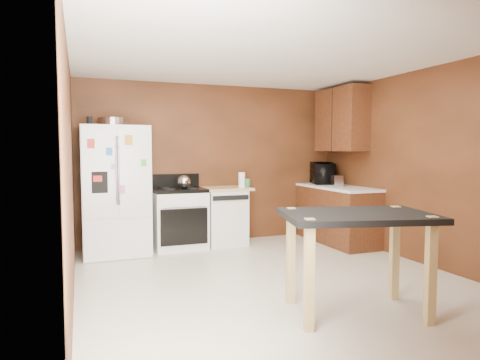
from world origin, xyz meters
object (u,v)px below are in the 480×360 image
refrigerator (116,191)px  kettle (184,182)px  gas_range (179,218)px  island (357,228)px  roasting_pan (113,122)px  toaster (337,181)px  green_canister (247,183)px  microwave (322,174)px  pen_cup (89,121)px  dishwasher (224,215)px  paper_towel (242,180)px

refrigerator → kettle: bearing=0.3°
gas_range → island: bearing=-73.5°
roasting_pan → toaster: 3.48m
refrigerator → green_canister: bearing=4.1°
microwave → roasting_pan: bearing=109.0°
green_canister → microwave: size_ratio=0.20×
pen_cup → dishwasher: (1.96, 0.21, -1.40)m
roasting_pan → refrigerator: roasting_pan is taller
toaster → island: (-1.50, -2.58, -0.21)m
pen_cup → dishwasher: bearing=6.2°
pen_cup → gas_range: pen_cup is taller
toaster → dishwasher: (-1.69, 0.54, -0.53)m
kettle → paper_towel: (0.89, -0.08, 0.01)m
dishwasher → island: 3.14m
island → paper_towel: bearing=89.3°
island → green_canister: bearing=86.4°
roasting_pan → refrigerator: 0.96m
pen_cup → paper_towel: size_ratio=0.47×
paper_towel → island: bearing=-90.7°
dishwasher → roasting_pan: bearing=-178.9°
roasting_pan → pen_cup: pen_cup is taller
roasting_pan → pen_cup: 0.37m
roasting_pan → green_canister: (2.03, 0.09, -0.90)m
toaster → microwave: size_ratio=0.40×
toaster → dishwasher: size_ratio=0.26×
pen_cup → refrigerator: 1.02m
green_canister → microwave: 1.36m
pen_cup → toaster: size_ratio=0.48×
green_canister → toaster: (1.30, -0.60, 0.04)m
kettle → refrigerator: refrigerator is taller
microwave → refrigerator: size_ratio=0.33×
microwave → green_canister: bearing=106.3°
dishwasher → island: bearing=-86.4°
roasting_pan → island: bearing=-59.2°
refrigerator → dishwasher: refrigerator is taller
gas_range → island: size_ratio=0.75×
roasting_pan → pen_cup: bearing=-150.2°
paper_towel → refrigerator: (-1.86, 0.07, -0.11)m
pen_cup → kettle: size_ratio=0.57×
green_canister → pen_cup: bearing=-173.4°
green_canister → paper_towel: bearing=-127.6°
green_canister → island: 3.18m
green_canister → dishwasher: 0.64m
roasting_pan → dishwasher: size_ratio=0.49×
pen_cup → toaster: pen_cup is taller
pen_cup → island: bearing=-53.4°
kettle → toaster: size_ratio=0.84×
kettle → pen_cup: bearing=-174.1°
green_canister → toaster: bearing=-24.7°
refrigerator → island: (1.83, -3.03, -0.12)m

